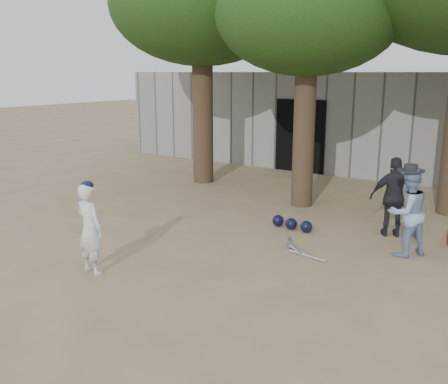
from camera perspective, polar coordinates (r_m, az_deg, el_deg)
The scene contains 7 objects.
ground at distance 8.62m, azimuth -7.09°, elevation -6.92°, with size 70.00×70.00×0.00m, color #937C5E.
boy_player at distance 7.80m, azimuth -15.07°, elevation -4.08°, with size 0.51×0.34×1.41m, color silver.
spectator_blue at distance 8.78m, azimuth 20.19°, elevation -2.22°, with size 0.72×0.56×1.48m, color #819BC8.
spectator_dark at distance 9.74m, azimuth 18.90°, elevation -0.56°, with size 0.88×0.37×1.50m, color black.
back_building at distance 17.30m, azimuth 16.01°, elevation 8.06°, with size 16.00×5.24×3.00m.
helmet_row at distance 9.85m, azimuth 7.74°, elevation -3.61°, with size 0.87×0.29×0.23m.
bat_pile at distance 8.72m, azimuth 8.39°, elevation -6.53°, with size 1.07×0.79×0.06m.
Camera 1 is at (5.36, -6.05, 3.00)m, focal length 40.00 mm.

